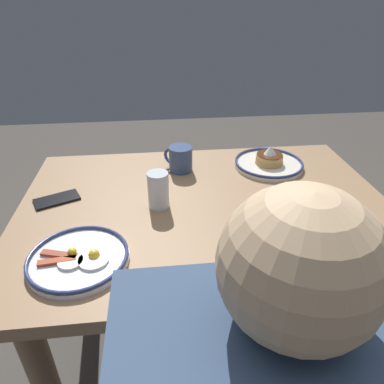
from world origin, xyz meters
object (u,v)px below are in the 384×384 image
at_px(plate_center_pancakes, 317,233).
at_px(coffee_mug, 180,158).
at_px(plate_near_main, 269,162).
at_px(drinking_glass, 158,192).
at_px(fork_near, 324,198).
at_px(plate_far_companion, 78,258).
at_px(cell_phone, 57,200).

distance_m(plate_center_pancakes, coffee_mug, 0.59).
distance_m(plate_near_main, drinking_glass, 0.51).
bearing_deg(fork_near, plate_near_main, -66.51).
relative_size(plate_near_main, plate_far_companion, 1.03).
height_order(plate_far_companion, drinking_glass, drinking_glass).
xyz_separation_m(cell_phone, fork_near, (-0.90, 0.09, -0.00)).
height_order(drinking_glass, cell_phone, drinking_glass).
xyz_separation_m(plate_far_companion, cell_phone, (0.13, -0.32, -0.01)).
xyz_separation_m(plate_near_main, plate_far_companion, (0.66, 0.49, -0.01)).
height_order(plate_near_main, coffee_mug, coffee_mug).
bearing_deg(plate_far_companion, cell_phone, -68.57).
bearing_deg(plate_near_main, coffee_mug, -0.82).
distance_m(coffee_mug, cell_phone, 0.47).
distance_m(plate_near_main, coffee_mug, 0.36).
relative_size(plate_center_pancakes, coffee_mug, 2.33).
distance_m(coffee_mug, fork_near, 0.54).
xyz_separation_m(coffee_mug, fork_near, (-0.47, 0.27, -0.05)).
bearing_deg(plate_near_main, drinking_glass, 28.96).
bearing_deg(drinking_glass, cell_phone, -11.83).
distance_m(plate_center_pancakes, fork_near, 0.23).
bearing_deg(plate_far_companion, plate_center_pancakes, -177.45).
height_order(plate_center_pancakes, coffee_mug, coffee_mug).
bearing_deg(cell_phone, drinking_glass, 143.84).
bearing_deg(plate_near_main, plate_far_companion, 36.77).
xyz_separation_m(plate_far_companion, fork_near, (-0.78, -0.23, -0.01)).
height_order(coffee_mug, drinking_glass, drinking_glass).
relative_size(plate_center_pancakes, plate_far_companion, 0.97).
relative_size(plate_near_main, plate_center_pancakes, 1.06).
bearing_deg(coffee_mug, drinking_glass, 70.23).
xyz_separation_m(plate_far_companion, coffee_mug, (-0.31, -0.50, 0.04)).
height_order(plate_near_main, plate_center_pancakes, plate_near_main).
height_order(plate_near_main, plate_far_companion, plate_near_main).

